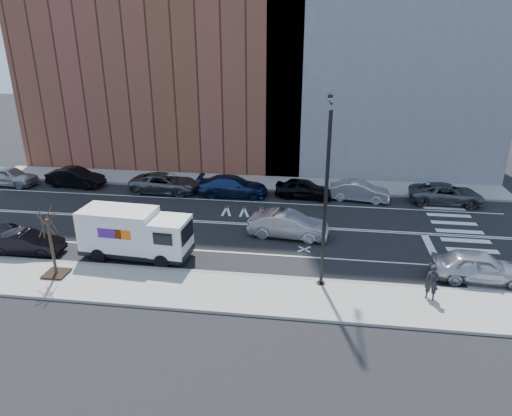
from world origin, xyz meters
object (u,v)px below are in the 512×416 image
(far_parked_b, at_px, (76,177))
(driving_sedan, at_px, (288,225))
(fedex_van, at_px, (134,233))
(near_parked_front, at_px, (479,267))
(pedestrian, at_px, (432,282))
(far_parked_a, at_px, (9,176))

(far_parked_b, height_order, driving_sedan, driving_sedan)
(fedex_van, bearing_deg, near_parked_front, 3.37)
(far_parked_b, bearing_deg, pedestrian, -113.64)
(fedex_van, distance_m, near_parked_front, 18.81)
(far_parked_a, relative_size, far_parked_b, 0.99)
(pedestrian, bearing_deg, near_parked_front, 59.27)
(far_parked_a, xyz_separation_m, driving_sedan, (24.10, -7.14, 0.02))
(far_parked_a, bearing_deg, pedestrian, -108.68)
(far_parked_a, bearing_deg, far_parked_b, -80.68)
(fedex_van, height_order, near_parked_front, fedex_van)
(fedex_van, bearing_deg, pedestrian, -5.22)
(near_parked_front, xyz_separation_m, pedestrian, (-2.91, -2.39, 0.22))
(driving_sedan, bearing_deg, pedestrian, -125.58)
(driving_sedan, distance_m, pedestrian, 9.81)
(fedex_van, distance_m, driving_sedan, 9.43)
(far_parked_b, xyz_separation_m, near_parked_front, (28.67, -11.69, 0.03))
(fedex_van, bearing_deg, far_parked_a, 148.20)
(fedex_van, height_order, far_parked_a, fedex_van)
(far_parked_a, bearing_deg, driving_sedan, -101.78)
(fedex_van, height_order, driving_sedan, fedex_van)
(far_parked_b, relative_size, driving_sedan, 0.95)
(fedex_van, bearing_deg, driving_sedan, 28.74)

